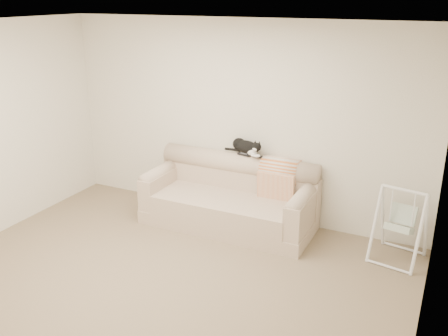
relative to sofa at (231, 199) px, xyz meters
The scene contains 8 objects.
ground_plane 1.65m from the sofa, 91.69° to the right, with size 5.00×5.00×0.00m, color brown.
room_shell 2.00m from the sofa, 91.69° to the right, with size 5.04×4.04×2.60m.
sofa is the anchor object (origin of this frame).
remote_a 0.61m from the sofa, 67.87° to the left, with size 0.19×0.08×0.03m.
remote_b 0.66m from the sofa, 40.44° to the left, with size 0.18×0.09×0.02m.
tuxedo_cat 0.71m from the sofa, 68.78° to the left, with size 0.55×0.31×0.22m.
throw_blanket 0.73m from the sofa, 21.37° to the left, with size 0.48×0.38×0.58m.
baby_swing 2.11m from the sofa, ahead, with size 0.62×0.65×0.87m.
Camera 1 is at (2.56, -3.80, 2.89)m, focal length 40.00 mm.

